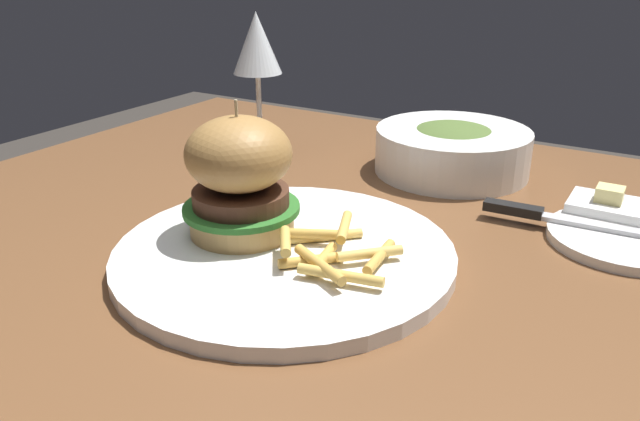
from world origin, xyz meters
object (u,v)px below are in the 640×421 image
(wine_glass, at_px, (257,49))
(soup_bowl, at_px, (452,149))
(bread_plate, at_px, (625,238))
(butter_dish, at_px, (607,208))
(table_knife, at_px, (572,220))
(burger_sandwich, at_px, (240,176))
(main_plate, at_px, (285,254))

(wine_glass, xyz_separation_m, soup_bowl, (0.26, 0.06, -0.11))
(bread_plate, bearing_deg, butter_dish, 115.19)
(soup_bowl, bearing_deg, table_knife, -34.38)
(wine_glass, height_order, table_knife, wine_glass)
(burger_sandwich, bearing_deg, table_knife, 35.79)
(wine_glass, bearing_deg, table_knife, -7.13)
(burger_sandwich, relative_size, soup_bowl, 0.66)
(main_plate, xyz_separation_m, soup_bowl, (0.04, 0.32, 0.02))
(main_plate, distance_m, bread_plate, 0.33)
(butter_dish, bearing_deg, main_plate, -133.00)
(burger_sandwich, height_order, soup_bowl, burger_sandwich)
(table_knife, bearing_deg, soup_bowl, 145.62)
(bread_plate, relative_size, soup_bowl, 0.76)
(table_knife, height_order, butter_dish, butter_dish)
(burger_sandwich, distance_m, soup_bowl, 0.33)
(burger_sandwich, distance_m, table_knife, 0.33)
(main_plate, xyz_separation_m, burger_sandwich, (-0.05, 0.01, 0.06))
(table_knife, xyz_separation_m, soup_bowl, (-0.17, 0.12, 0.02))
(soup_bowl, bearing_deg, burger_sandwich, -107.59)
(bread_plate, bearing_deg, burger_sandwich, -148.41)
(bread_plate, height_order, table_knife, table_knife)
(wine_glass, xyz_separation_m, table_knife, (0.42, -0.05, -0.13))
(wine_glass, height_order, soup_bowl, wine_glass)
(table_knife, bearing_deg, burger_sandwich, -144.21)
(wine_glass, relative_size, bread_plate, 1.30)
(butter_dish, bearing_deg, soup_bowl, 163.06)
(main_plate, distance_m, burger_sandwich, 0.08)
(burger_sandwich, bearing_deg, wine_glass, 122.62)
(main_plate, xyz_separation_m, wine_glass, (-0.21, 0.25, 0.14))
(butter_dish, bearing_deg, burger_sandwich, -139.56)
(burger_sandwich, relative_size, butter_dish, 1.68)
(bread_plate, xyz_separation_m, soup_bowl, (-0.22, 0.11, 0.03))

